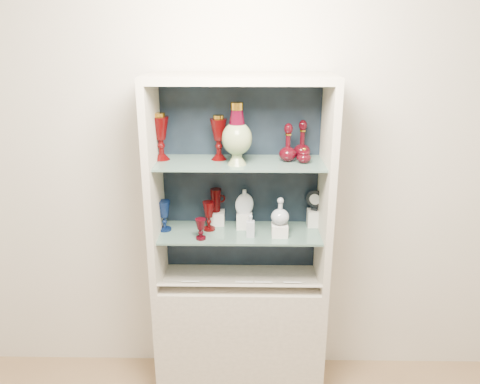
{
  "coord_description": "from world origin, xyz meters",
  "views": [
    {
      "loc": [
        0.04,
        -0.94,
        2.14
      ],
      "look_at": [
        0.0,
        1.53,
        1.3
      ],
      "focal_mm": 35.0,
      "sensor_mm": 36.0,
      "label": 1
    }
  ],
  "objects_px": {
    "ruby_goblet_tall": "(209,216)",
    "ruby_goblet_small": "(201,229)",
    "lidded_bowl": "(304,155)",
    "cameo_medallion": "(315,200)",
    "ruby_decanter_a": "(302,137)",
    "cobalt_goblet": "(164,216)",
    "clear_square_bottle": "(250,225)",
    "enamel_urn": "(237,134)",
    "flat_flask": "(244,201)",
    "pedestal_lamp_left": "(161,137)",
    "ruby_decanter_b": "(288,141)",
    "clear_round_decanter": "(280,212)",
    "ruby_pitcher": "(216,200)",
    "pedestal_lamp_right": "(219,138)"
  },
  "relations": [
    {
      "from": "pedestal_lamp_left",
      "to": "clear_square_bottle",
      "type": "xyz_separation_m",
      "value": [
        0.5,
        -0.11,
        -0.48
      ]
    },
    {
      "from": "pedestal_lamp_right",
      "to": "cameo_medallion",
      "type": "height_order",
      "value": "pedestal_lamp_right"
    },
    {
      "from": "lidded_bowl",
      "to": "cameo_medallion",
      "type": "distance_m",
      "value": 0.34
    },
    {
      "from": "ruby_goblet_tall",
      "to": "ruby_goblet_small",
      "type": "distance_m",
      "value": 0.14
    },
    {
      "from": "pedestal_lamp_left",
      "to": "ruby_pitcher",
      "type": "relative_size",
      "value": 1.86
    },
    {
      "from": "clear_square_bottle",
      "to": "pedestal_lamp_left",
      "type": "bearing_deg",
      "value": 167.97
    },
    {
      "from": "pedestal_lamp_right",
      "to": "flat_flask",
      "type": "distance_m",
      "value": 0.4
    },
    {
      "from": "ruby_decanter_b",
      "to": "lidded_bowl",
      "type": "height_order",
      "value": "ruby_decanter_b"
    },
    {
      "from": "ruby_decanter_b",
      "to": "clear_round_decanter",
      "type": "relative_size",
      "value": 1.48
    },
    {
      "from": "enamel_urn",
      "to": "cobalt_goblet",
      "type": "xyz_separation_m",
      "value": [
        -0.42,
        0.07,
        -0.5
      ]
    },
    {
      "from": "cobalt_goblet",
      "to": "flat_flask",
      "type": "xyz_separation_m",
      "value": [
        0.46,
        0.04,
        0.08
      ]
    },
    {
      "from": "ruby_decanter_a",
      "to": "ruby_goblet_small",
      "type": "xyz_separation_m",
      "value": [
        -0.56,
        -0.19,
        -0.48
      ]
    },
    {
      "from": "ruby_decanter_b",
      "to": "clear_square_bottle",
      "type": "bearing_deg",
      "value": -158.75
    },
    {
      "from": "ruby_decanter_a",
      "to": "clear_round_decanter",
      "type": "relative_size",
      "value": 1.6
    },
    {
      "from": "lidded_bowl",
      "to": "ruby_decanter_b",
      "type": "bearing_deg",
      "value": 158.14
    },
    {
      "from": "pedestal_lamp_left",
      "to": "pedestal_lamp_right",
      "type": "distance_m",
      "value": 0.32
    },
    {
      "from": "lidded_bowl",
      "to": "clear_square_bottle",
      "type": "distance_m",
      "value": 0.49
    },
    {
      "from": "pedestal_lamp_left",
      "to": "clear_round_decanter",
      "type": "xyz_separation_m",
      "value": [
        0.67,
        -0.09,
        -0.4
      ]
    },
    {
      "from": "enamel_urn",
      "to": "flat_flask",
      "type": "height_order",
      "value": "enamel_urn"
    },
    {
      "from": "pedestal_lamp_right",
      "to": "enamel_urn",
      "type": "distance_m",
      "value": 0.15
    },
    {
      "from": "ruby_decanter_b",
      "to": "clear_round_decanter",
      "type": "height_order",
      "value": "ruby_decanter_b"
    },
    {
      "from": "ruby_decanter_a",
      "to": "ruby_pitcher",
      "type": "height_order",
      "value": "ruby_decanter_a"
    },
    {
      "from": "flat_flask",
      "to": "ruby_pitcher",
      "type": "bearing_deg",
      "value": 145.88
    },
    {
      "from": "pedestal_lamp_left",
      "to": "pedestal_lamp_right",
      "type": "xyz_separation_m",
      "value": [
        0.32,
        0.01,
        -0.01
      ]
    },
    {
      "from": "lidded_bowl",
      "to": "cobalt_goblet",
      "type": "distance_m",
      "value": 0.87
    },
    {
      "from": "ruby_decanter_a",
      "to": "cobalt_goblet",
      "type": "height_order",
      "value": "ruby_decanter_a"
    },
    {
      "from": "cameo_medallion",
      "to": "ruby_goblet_small",
      "type": "bearing_deg",
      "value": -139.53
    },
    {
      "from": "pedestal_lamp_right",
      "to": "lidded_bowl",
      "type": "bearing_deg",
      "value": -8.56
    },
    {
      "from": "ruby_goblet_small",
      "to": "enamel_urn",
      "type": "bearing_deg",
      "value": 14.05
    },
    {
      "from": "ruby_decanter_b",
      "to": "ruby_goblet_tall",
      "type": "height_order",
      "value": "ruby_decanter_b"
    },
    {
      "from": "pedestal_lamp_left",
      "to": "flat_flask",
      "type": "relative_size",
      "value": 1.72
    },
    {
      "from": "ruby_decanter_a",
      "to": "ruby_pitcher",
      "type": "xyz_separation_m",
      "value": [
        -0.49,
        0.03,
        -0.39
      ]
    },
    {
      "from": "pedestal_lamp_left",
      "to": "lidded_bowl",
      "type": "relative_size",
      "value": 2.94
    },
    {
      "from": "ruby_goblet_tall",
      "to": "ruby_pitcher",
      "type": "distance_m",
      "value": 0.12
    },
    {
      "from": "pedestal_lamp_right",
      "to": "flat_flask",
      "type": "relative_size",
      "value": 1.63
    },
    {
      "from": "ruby_decanter_b",
      "to": "flat_flask",
      "type": "relative_size",
      "value": 1.47
    },
    {
      "from": "pedestal_lamp_left",
      "to": "ruby_goblet_small",
      "type": "bearing_deg",
      "value": -33.39
    },
    {
      "from": "ruby_goblet_small",
      "to": "cameo_medallion",
      "type": "height_order",
      "value": "cameo_medallion"
    },
    {
      "from": "lidded_bowl",
      "to": "flat_flask",
      "type": "distance_m",
      "value": 0.45
    },
    {
      "from": "cobalt_goblet",
      "to": "clear_round_decanter",
      "type": "relative_size",
      "value": 1.19
    },
    {
      "from": "ruby_goblet_tall",
      "to": "clear_square_bottle",
      "type": "distance_m",
      "value": 0.26
    },
    {
      "from": "ruby_decanter_a",
      "to": "ruby_decanter_b",
      "type": "relative_size",
      "value": 1.08
    },
    {
      "from": "ruby_decanter_b",
      "to": "clear_square_bottle",
      "type": "height_order",
      "value": "ruby_decanter_b"
    },
    {
      "from": "enamel_urn",
      "to": "clear_round_decanter",
      "type": "bearing_deg",
      "value": 0.72
    },
    {
      "from": "pedestal_lamp_left",
      "to": "enamel_urn",
      "type": "height_order",
      "value": "enamel_urn"
    },
    {
      "from": "enamel_urn",
      "to": "cameo_medallion",
      "type": "xyz_separation_m",
      "value": [
        0.46,
        0.15,
        -0.42
      ]
    },
    {
      "from": "pedestal_lamp_right",
      "to": "ruby_decanter_b",
      "type": "relative_size",
      "value": 1.11
    },
    {
      "from": "ruby_decanter_a",
      "to": "ruby_pitcher",
      "type": "relative_size",
      "value": 1.73
    },
    {
      "from": "ruby_decanter_a",
      "to": "ruby_goblet_tall",
      "type": "height_order",
      "value": "ruby_decanter_a"
    },
    {
      "from": "ruby_pitcher",
      "to": "clear_round_decanter",
      "type": "xyz_separation_m",
      "value": [
        0.37,
        -0.17,
        -0.0
      ]
    }
  ]
}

